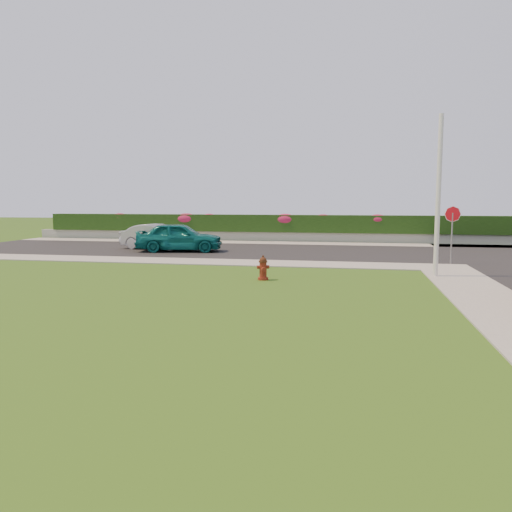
% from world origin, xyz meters
% --- Properties ---
extents(ground, '(120.00, 120.00, 0.00)m').
position_xyz_m(ground, '(0.00, 0.00, 0.00)').
color(ground, black).
rests_on(ground, ground).
extents(street_far, '(26.00, 8.00, 0.04)m').
position_xyz_m(street_far, '(-5.00, 14.00, 0.02)').
color(street_far, black).
rests_on(street_far, ground).
extents(sidewalk_far, '(24.00, 2.00, 0.04)m').
position_xyz_m(sidewalk_far, '(-6.00, 9.00, 0.02)').
color(sidewalk_far, gray).
rests_on(sidewalk_far, ground).
extents(curb_corner, '(2.00, 2.00, 0.04)m').
position_xyz_m(curb_corner, '(7.00, 9.00, 0.02)').
color(curb_corner, gray).
rests_on(curb_corner, ground).
extents(sidewalk_beyond, '(34.00, 2.00, 0.04)m').
position_xyz_m(sidewalk_beyond, '(-1.00, 19.00, 0.02)').
color(sidewalk_beyond, gray).
rests_on(sidewalk_beyond, ground).
extents(retaining_wall, '(34.00, 0.40, 0.60)m').
position_xyz_m(retaining_wall, '(-1.00, 20.50, 0.30)').
color(retaining_wall, gray).
rests_on(retaining_wall, ground).
extents(hedge, '(32.00, 0.90, 1.10)m').
position_xyz_m(hedge, '(-1.00, 20.60, 1.15)').
color(hedge, black).
rests_on(hedge, retaining_wall).
extents(fire_hydrant, '(0.42, 0.40, 0.81)m').
position_xyz_m(fire_hydrant, '(0.64, 4.77, 0.38)').
color(fire_hydrant, '#58130D').
rests_on(fire_hydrant, ground).
extents(sedan_teal, '(4.53, 2.46, 1.46)m').
position_xyz_m(sedan_teal, '(-5.11, 12.75, 0.77)').
color(sedan_teal, '#0B5A58').
rests_on(sedan_teal, street_far).
extents(sedan_silver, '(4.19, 2.13, 1.32)m').
position_xyz_m(sedan_silver, '(-6.65, 13.71, 0.70)').
color(sedan_silver, '#9EA0A5').
rests_on(sedan_silver, street_far).
extents(utility_pole, '(0.16, 0.16, 5.44)m').
position_xyz_m(utility_pole, '(6.28, 6.53, 2.72)').
color(utility_pole, silver).
rests_on(utility_pole, ground).
extents(stop_sign, '(0.65, 0.10, 2.38)m').
position_xyz_m(stop_sign, '(7.41, 10.02, 1.75)').
color(stop_sign, slate).
rests_on(stop_sign, ground).
extents(flower_clump_a, '(1.10, 0.71, 0.55)m').
position_xyz_m(flower_clump_a, '(-12.14, 20.50, 1.48)').
color(flower_clump_a, '#B51F51').
rests_on(flower_clump_a, hedge).
extents(flower_clump_b, '(1.44, 0.93, 0.72)m').
position_xyz_m(flower_clump_b, '(-7.41, 20.50, 1.41)').
color(flower_clump_b, '#B51F51').
rests_on(flower_clump_b, hedge).
extents(flower_clump_c, '(1.04, 0.67, 0.52)m').
position_xyz_m(flower_clump_c, '(-5.81, 20.50, 1.49)').
color(flower_clump_c, '#B51F51').
rests_on(flower_clump_c, hedge).
extents(flower_clump_d, '(1.41, 0.91, 0.71)m').
position_xyz_m(flower_clump_d, '(-0.77, 20.50, 1.42)').
color(flower_clump_d, '#B51F51').
rests_on(flower_clump_d, hedge).
extents(flower_clump_e, '(1.03, 0.66, 0.51)m').
position_xyz_m(flower_clump_e, '(1.61, 20.50, 1.50)').
color(flower_clump_e, '#B51F51').
rests_on(flower_clump_e, hedge).
extents(flower_clump_f, '(1.22, 0.78, 0.61)m').
position_xyz_m(flower_clump_f, '(4.96, 20.50, 1.46)').
color(flower_clump_f, '#B51F51').
rests_on(flower_clump_f, hedge).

